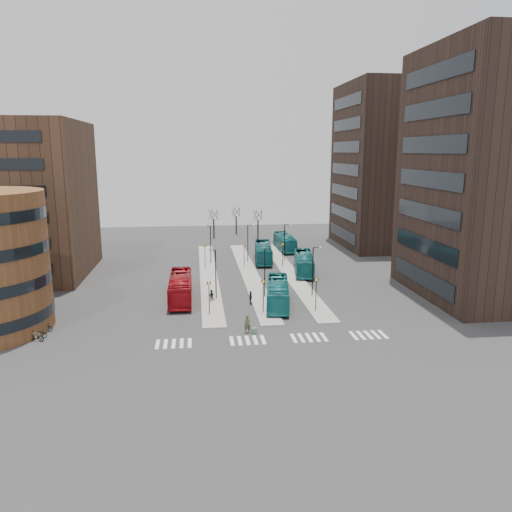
{
  "coord_description": "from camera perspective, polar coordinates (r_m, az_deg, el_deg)",
  "views": [
    {
      "loc": [
        -5.6,
        -40.83,
        17.75
      ],
      "look_at": [
        1.67,
        19.3,
        5.0
      ],
      "focal_mm": 35.0,
      "sensor_mm": 36.0,
      "label": 1
    }
  ],
  "objects": [
    {
      "name": "commuter_c",
      "position": [
        61.28,
        2.1,
        -4.16
      ],
      "size": [
        1.17,
        1.18,
        1.63
      ],
      "primitive_type": "imported",
      "rotation": [
        0.0,
        0.0,
        3.94
      ],
      "color": "black",
      "rests_on": "ground"
    },
    {
      "name": "teal_bus_c",
      "position": [
        74.23,
        5.49,
        -0.82
      ],
      "size": [
        4.23,
        10.95,
        2.98
      ],
      "primitive_type": "imported",
      "rotation": [
        0.0,
        0.0,
        -0.17
      ],
      "color": "#136362",
      "rests_on": "ground"
    },
    {
      "name": "bicycle_mid",
      "position": [
        52.4,
        -23.82,
        -8.38
      ],
      "size": [
        1.74,
        1.08,
        1.01
      ],
      "primitive_type": "imported",
      "rotation": [
        0.0,
        0.0,
        1.18
      ],
      "color": "gray",
      "rests_on": "ground"
    },
    {
      "name": "teal_bus_b",
      "position": [
        81.7,
        0.83,
        0.42
      ],
      "size": [
        3.54,
        11.02,
        3.02
      ],
      "primitive_type": "imported",
      "rotation": [
        0.0,
        0.0,
        -0.09
      ],
      "color": "#135C60",
      "rests_on": "ground"
    },
    {
      "name": "suitcase",
      "position": [
        50.0,
        -0.22,
        -8.55
      ],
      "size": [
        0.52,
        0.44,
        0.58
      ],
      "primitive_type": "cube",
      "rotation": [
        0.0,
        0.0,
        0.15
      ],
      "color": "navy",
      "rests_on": "ground"
    },
    {
      "name": "teal_bus_a",
      "position": [
        58.63,
        2.49,
        -4.26
      ],
      "size": [
        4.0,
        10.72,
        2.92
      ],
      "primitive_type": "imported",
      "rotation": [
        0.0,
        0.0,
        -0.15
      ],
      "color": "#166C6F",
      "rests_on": "ground"
    },
    {
      "name": "island_left",
      "position": [
        73.02,
        -5.44,
        -2.17
      ],
      "size": [
        2.5,
        45.0,
        0.15
      ],
      "primitive_type": "cube",
      "color": "gray",
      "rests_on": "ground"
    },
    {
      "name": "commuter_a",
      "position": [
        60.26,
        -5.13,
        -4.55
      ],
      "size": [
        0.78,
        0.63,
        1.49
      ],
      "primitive_type": "imported",
      "rotation": [
        0.0,
        0.0,
        3.04
      ],
      "color": "black",
      "rests_on": "ground"
    },
    {
      "name": "red_bus",
      "position": [
        61.18,
        -8.63,
        -3.59
      ],
      "size": [
        2.68,
        11.24,
        3.13
      ],
      "primitive_type": "imported",
      "rotation": [
        0.0,
        0.0,
        0.0
      ],
      "color": "maroon",
      "rests_on": "ground"
    },
    {
      "name": "traveller",
      "position": [
        50.03,
        -0.98,
        -7.77
      ],
      "size": [
        0.71,
        0.51,
        1.85
      ],
      "primitive_type": "imported",
      "rotation": [
        0.0,
        0.0,
        0.1
      ],
      "color": "#444428",
      "rests_on": "ground"
    },
    {
      "name": "commuter_b",
      "position": [
        59.06,
        -0.61,
        -4.78
      ],
      "size": [
        0.66,
        1.02,
        1.61
      ],
      "primitive_type": "imported",
      "rotation": [
        0.0,
        0.0,
        1.27
      ],
      "color": "black",
      "rests_on": "ground"
    },
    {
      "name": "tower_near",
      "position": [
        68.18,
        26.86,
        8.31
      ],
      "size": [
        20.12,
        20.0,
        30.0
      ],
      "color": "black",
      "rests_on": "ground"
    },
    {
      "name": "lamp_posts",
      "position": [
        70.75,
        -0.07,
        0.33
      ],
      "size": [
        14.04,
        20.24,
        6.12
      ],
      "color": "black",
      "rests_on": "ground"
    },
    {
      "name": "ground",
      "position": [
        44.87,
        0.86,
        -11.41
      ],
      "size": [
        160.0,
        160.0,
        0.0
      ],
      "primitive_type": "plane",
      "color": "#2C2B2E",
      "rests_on": "ground"
    },
    {
      "name": "crosswalk_stripes",
      "position": [
        48.77,
        2.28,
        -9.46
      ],
      "size": [
        22.35,
        2.4,
        0.01
      ],
      "color": "silver",
      "rests_on": "ground"
    },
    {
      "name": "tower_far",
      "position": [
        98.33,
        15.81,
        9.84
      ],
      "size": [
        20.12,
        20.0,
        30.0
      ],
      "color": "black",
      "rests_on": "ground"
    },
    {
      "name": "bicycle_near",
      "position": [
        53.38,
        -23.49,
        -8.08
      ],
      "size": [
        1.71,
        1.1,
        0.85
      ],
      "primitive_type": "imported",
      "rotation": [
        0.0,
        0.0,
        1.21
      ],
      "color": "gray",
      "rests_on": "ground"
    },
    {
      "name": "teal_bus_d",
      "position": [
        91.33,
        3.31,
        1.59
      ],
      "size": [
        2.67,
        10.53,
        2.92
      ],
      "primitive_type": "imported",
      "rotation": [
        0.0,
        0.0,
        0.02
      ],
      "color": "#156369",
      "rests_on": "ground"
    },
    {
      "name": "island_mid",
      "position": [
        73.39,
        -0.75,
        -2.05
      ],
      "size": [
        2.5,
        45.0,
        0.15
      ],
      "primitive_type": "cube",
      "color": "gray",
      "rests_on": "ground"
    },
    {
      "name": "sign_poles",
      "position": [
        66.04,
        -0.45,
        -1.55
      ],
      "size": [
        12.45,
        22.12,
        3.65
      ],
      "color": "black",
      "rests_on": "ground"
    },
    {
      "name": "bare_trees",
      "position": [
        104.9,
        -2.31,
        3.64
      ],
      "size": [
        10.97,
        8.14,
        5.9
      ],
      "color": "black",
      "rests_on": "ground"
    },
    {
      "name": "island_right",
      "position": [
        74.25,
        3.86,
        -1.91
      ],
      "size": [
        2.5,
        45.0,
        0.15
      ],
      "primitive_type": "cube",
      "color": "gray",
      "rests_on": "ground"
    },
    {
      "name": "bicycle_far",
      "position": [
        54.76,
        -23.04,
        -7.5
      ],
      "size": [
        1.87,
        0.98,
        0.94
      ],
      "primitive_type": "imported",
      "rotation": [
        0.0,
        0.0,
        1.36
      ],
      "color": "gray",
      "rests_on": "ground"
    }
  ]
}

